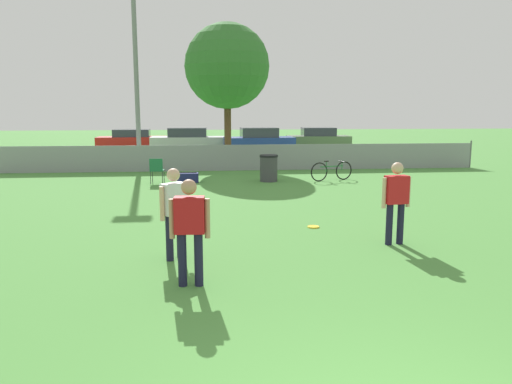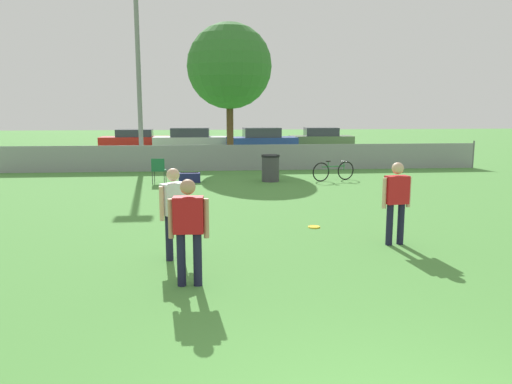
{
  "view_description": "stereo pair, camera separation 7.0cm",
  "coord_description": "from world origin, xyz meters",
  "px_view_note": "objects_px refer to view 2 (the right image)",
  "views": [
    {
      "loc": [
        -1.54,
        -3.18,
        2.61
      ],
      "look_at": [
        -0.59,
        6.1,
        1.05
      ],
      "focal_mm": 35.0,
      "sensor_mm": 36.0,
      "label": 1
    },
    {
      "loc": [
        -1.47,
        -3.18,
        2.61
      ],
      "look_at": [
        -0.59,
        6.1,
        1.05
      ],
      "focal_mm": 35.0,
      "sensor_mm": 36.0,
      "label": 2
    }
  ],
  "objects_px": {
    "light_pole": "(138,60)",
    "trash_bin": "(270,168)",
    "parked_car_blue": "(262,141)",
    "player_defender_red": "(396,197)",
    "tree_near_pole": "(229,66)",
    "player_thrower_red": "(189,224)",
    "gear_bag_sideline": "(190,178)",
    "bicycle_sideline": "(334,171)",
    "folding_chair_sideline": "(159,169)",
    "player_receiver_white": "(174,207)",
    "frisbee_disc": "(314,227)",
    "parked_car_red": "(135,139)",
    "parked_car_silver": "(191,140)",
    "parked_car_olive": "(321,139)"
  },
  "relations": [
    {
      "from": "player_defender_red",
      "to": "player_receiver_white",
      "type": "relative_size",
      "value": 1.0
    },
    {
      "from": "player_receiver_white",
      "to": "trash_bin",
      "type": "xyz_separation_m",
      "value": [
        2.84,
        9.29,
        -0.45
      ]
    },
    {
      "from": "player_defender_red",
      "to": "parked_car_blue",
      "type": "bearing_deg",
      "value": 82.25
    },
    {
      "from": "frisbee_disc",
      "to": "trash_bin",
      "type": "relative_size",
      "value": 0.28
    },
    {
      "from": "light_pole",
      "to": "bicycle_sideline",
      "type": "distance_m",
      "value": 9.86
    },
    {
      "from": "trash_bin",
      "to": "player_receiver_white",
      "type": "bearing_deg",
      "value": -107.01
    },
    {
      "from": "trash_bin",
      "to": "parked_car_silver",
      "type": "bearing_deg",
      "value": 104.19
    },
    {
      "from": "tree_near_pole",
      "to": "parked_car_blue",
      "type": "bearing_deg",
      "value": 70.31
    },
    {
      "from": "player_thrower_red",
      "to": "folding_chair_sideline",
      "type": "bearing_deg",
      "value": 100.76
    },
    {
      "from": "folding_chair_sideline",
      "to": "parked_car_olive",
      "type": "xyz_separation_m",
      "value": [
        8.93,
        13.8,
        0.17
      ]
    },
    {
      "from": "light_pole",
      "to": "tree_near_pole",
      "type": "xyz_separation_m",
      "value": [
        3.98,
        1.0,
        -0.16
      ]
    },
    {
      "from": "light_pole",
      "to": "parked_car_silver",
      "type": "xyz_separation_m",
      "value": [
        1.86,
        8.55,
        -3.99
      ]
    },
    {
      "from": "tree_near_pole",
      "to": "player_thrower_red",
      "type": "height_order",
      "value": "tree_near_pole"
    },
    {
      "from": "folding_chair_sideline",
      "to": "gear_bag_sideline",
      "type": "height_order",
      "value": "folding_chair_sideline"
    },
    {
      "from": "light_pole",
      "to": "trash_bin",
      "type": "distance_m",
      "value": 8.12
    },
    {
      "from": "parked_car_red",
      "to": "parked_car_silver",
      "type": "height_order",
      "value": "parked_car_silver"
    },
    {
      "from": "bicycle_sideline",
      "to": "parked_car_red",
      "type": "bearing_deg",
      "value": 102.66
    },
    {
      "from": "player_receiver_white",
      "to": "player_thrower_red",
      "type": "xyz_separation_m",
      "value": [
        0.31,
        -1.38,
        0.0
      ]
    },
    {
      "from": "tree_near_pole",
      "to": "gear_bag_sideline",
      "type": "bearing_deg",
      "value": -106.97
    },
    {
      "from": "player_defender_red",
      "to": "frisbee_disc",
      "type": "xyz_separation_m",
      "value": [
        -1.26,
        1.54,
        -0.92
      ]
    },
    {
      "from": "folding_chair_sideline",
      "to": "parked_car_blue",
      "type": "relative_size",
      "value": 0.22
    },
    {
      "from": "tree_near_pole",
      "to": "player_thrower_red",
      "type": "relative_size",
      "value": 4.04
    },
    {
      "from": "parked_car_red",
      "to": "player_defender_red",
      "type": "bearing_deg",
      "value": -72.64
    },
    {
      "from": "trash_bin",
      "to": "gear_bag_sideline",
      "type": "height_order",
      "value": "trash_bin"
    },
    {
      "from": "player_receiver_white",
      "to": "trash_bin",
      "type": "distance_m",
      "value": 9.72
    },
    {
      "from": "player_defender_red",
      "to": "tree_near_pole",
      "type": "bearing_deg",
      "value": 91.12
    },
    {
      "from": "frisbee_disc",
      "to": "bicycle_sideline",
      "type": "relative_size",
      "value": 0.16
    },
    {
      "from": "player_defender_red",
      "to": "parked_car_red",
      "type": "distance_m",
      "value": 25.35
    },
    {
      "from": "frisbee_disc",
      "to": "parked_car_olive",
      "type": "distance_m",
      "value": 21.39
    },
    {
      "from": "parked_car_red",
      "to": "parked_car_olive",
      "type": "xyz_separation_m",
      "value": [
        11.93,
        -1.58,
        0.06
      ]
    },
    {
      "from": "player_defender_red",
      "to": "player_receiver_white",
      "type": "bearing_deg",
      "value": 178.4
    },
    {
      "from": "bicycle_sideline",
      "to": "parked_car_silver",
      "type": "distance_m",
      "value": 14.4
    },
    {
      "from": "gear_bag_sideline",
      "to": "parked_car_red",
      "type": "height_order",
      "value": "parked_car_red"
    },
    {
      "from": "tree_near_pole",
      "to": "player_receiver_white",
      "type": "height_order",
      "value": "tree_near_pole"
    },
    {
      "from": "player_defender_red",
      "to": "bicycle_sideline",
      "type": "xyz_separation_m",
      "value": [
        0.97,
        8.66,
        -0.58
      ]
    },
    {
      "from": "player_thrower_red",
      "to": "frisbee_disc",
      "type": "xyz_separation_m",
      "value": [
        2.62,
        3.46,
        -0.92
      ]
    },
    {
      "from": "player_defender_red",
      "to": "folding_chair_sideline",
      "type": "xyz_separation_m",
      "value": [
        -5.34,
        8.56,
        -0.41
      ]
    },
    {
      "from": "frisbee_disc",
      "to": "gear_bag_sideline",
      "type": "distance_m",
      "value": 7.83
    },
    {
      "from": "parked_car_blue",
      "to": "folding_chair_sideline",
      "type": "bearing_deg",
      "value": -115.28
    },
    {
      "from": "player_defender_red",
      "to": "bicycle_sideline",
      "type": "height_order",
      "value": "player_defender_red"
    },
    {
      "from": "trash_bin",
      "to": "light_pole",
      "type": "bearing_deg",
      "value": 138.36
    },
    {
      "from": "tree_near_pole",
      "to": "bicycle_sideline",
      "type": "xyz_separation_m",
      "value": [
        3.54,
        -5.69,
        -4.16
      ]
    },
    {
      "from": "frisbee_disc",
      "to": "parked_car_blue",
      "type": "xyz_separation_m",
      "value": [
        0.82,
        18.73,
        0.71
      ]
    },
    {
      "from": "folding_chair_sideline",
      "to": "parked_car_red",
      "type": "bearing_deg",
      "value": -75.42
    },
    {
      "from": "parked_car_silver",
      "to": "player_receiver_white",
      "type": "bearing_deg",
      "value": -86.7
    },
    {
      "from": "frisbee_disc",
      "to": "folding_chair_sideline",
      "type": "relative_size",
      "value": 0.3
    },
    {
      "from": "trash_bin",
      "to": "parked_car_olive",
      "type": "distance_m",
      "value": 14.49
    },
    {
      "from": "parked_car_blue",
      "to": "player_defender_red",
      "type": "bearing_deg",
      "value": -91.33
    },
    {
      "from": "frisbee_disc",
      "to": "parked_car_red",
      "type": "relative_size",
      "value": 0.06
    },
    {
      "from": "player_defender_red",
      "to": "parked_car_silver",
      "type": "height_order",
      "value": "player_defender_red"
    }
  ]
}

